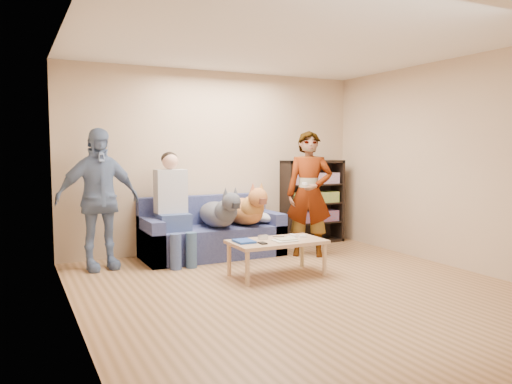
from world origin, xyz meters
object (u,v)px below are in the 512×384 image
person_standing_left (98,199)px  notebook_blue (244,241)px  person_seated (173,203)px  sofa (211,236)px  dog_gray (220,213)px  coffee_table (277,244)px  dog_tan (246,209)px  person_standing_right (309,194)px  bookshelf (312,200)px  camera_silver (263,237)px

person_standing_left → notebook_blue: (1.41, -1.20, -0.44)m
person_standing_left → person_seated: size_ratio=1.18×
sofa → dog_gray: 0.43m
coffee_table → notebook_blue: bearing=172.9°
sofa → dog_tan: bearing=-21.8°
person_standing_left → dog_tan: 1.98m
notebook_blue → person_standing_right: bearing=28.3°
person_standing_right → dog_tan: bearing=-173.9°
person_standing_left → bookshelf: 3.34m
dog_gray → sofa: bearing=96.1°
person_standing_right → sofa: bearing=-171.5°
person_standing_left → coffee_table: bearing=-43.3°
notebook_blue → coffee_table: notebook_blue is taller
dog_gray → dog_tan: size_ratio=1.06×
person_standing_left → notebook_blue: person_standing_left is taller
bookshelf → notebook_blue: bearing=-141.0°
person_standing_left → person_seated: bearing=-9.9°
person_seated → bookshelf: bearing=8.6°
dog_tan → bookshelf: bookshelf is taller
camera_silver → sofa: size_ratio=0.06×
sofa → person_seated: person_seated is taller
camera_silver → bookshelf: size_ratio=0.08×
person_standing_left → person_standing_right: bearing=-18.8°
person_standing_left → coffee_table: 2.25m
person_standing_right → dog_gray: (-1.19, 0.34, -0.23)m
dog_tan → person_seated: bearing=177.0°
sofa → person_seated: 0.77m
person_standing_left → dog_gray: (1.54, -0.14, -0.24)m
person_seated → dog_gray: (0.61, -0.12, -0.14)m
person_standing_right → bookshelf: 1.03m
camera_silver → bookshelf: bookshelf is taller
sofa → person_seated: bearing=-167.6°
person_standing_right → coffee_table: bearing=-106.0°
sofa → bookshelf: bookshelf is taller
person_seated → coffee_table: 1.56m
person_standing_left → sofa: person_standing_left is taller
person_standing_left → dog_gray: person_standing_left is taller
dog_tan → bookshelf: 1.41m
person_standing_left → camera_silver: person_standing_left is taller
dog_gray → dog_tan: (0.43, 0.07, 0.01)m
person_standing_left → notebook_blue: 1.90m
person_standing_left → person_seated: (0.94, -0.02, -0.10)m
notebook_blue → camera_silver: bearing=14.0°
sofa → dog_tan: dog_tan is taller
person_standing_left → bookshelf: person_standing_left is taller
person_seated → dog_gray: person_seated is taller
notebook_blue → dog_tan: (0.56, 1.13, 0.21)m
person_standing_left → sofa: (1.51, 0.11, -0.59)m
person_standing_right → person_seated: person_standing_right is taller
coffee_table → bookshelf: (1.51, 1.59, 0.31)m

